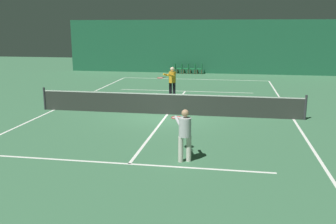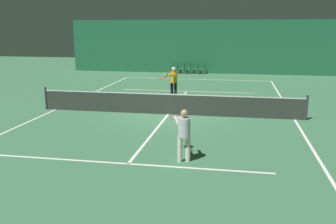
# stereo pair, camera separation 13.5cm
# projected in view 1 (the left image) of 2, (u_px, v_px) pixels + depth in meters

# --- Properties ---
(ground_plane) EXTENTS (60.00, 60.00, 0.00)m
(ground_plane) POSITION_uv_depth(u_px,v_px,m) (167.00, 114.00, 16.94)
(ground_plane) COLOR #3D704C
(backdrop_curtain) EXTENTS (23.00, 0.12, 4.48)m
(backdrop_curtain) POSITION_uv_depth(u_px,v_px,m) (200.00, 47.00, 31.69)
(backdrop_curtain) COLOR #1E5B3D
(backdrop_curtain) RESTS_ON ground
(court_line_baseline_far) EXTENTS (11.00, 0.10, 0.00)m
(court_line_baseline_far) POSITION_uv_depth(u_px,v_px,m) (194.00, 79.00, 28.38)
(court_line_baseline_far) COLOR white
(court_line_baseline_far) RESTS_ON ground
(court_line_service_far) EXTENTS (8.25, 0.10, 0.00)m
(court_line_service_far) POSITION_uv_depth(u_px,v_px,m) (185.00, 91.00, 23.09)
(court_line_service_far) COLOR white
(court_line_service_far) RESTS_ON ground
(court_line_service_near) EXTENTS (8.25, 0.10, 0.00)m
(court_line_service_near) POSITION_uv_depth(u_px,v_px,m) (129.00, 164.00, 10.79)
(court_line_service_near) COLOR white
(court_line_service_near) RESTS_ON ground
(court_line_sideline_left) EXTENTS (0.10, 23.80, 0.00)m
(court_line_sideline_left) POSITION_uv_depth(u_px,v_px,m) (54.00, 110.00, 17.86)
(court_line_sideline_left) COLOR white
(court_line_sideline_left) RESTS_ON ground
(court_line_sideline_right) EXTENTS (0.10, 23.80, 0.00)m
(court_line_sideline_right) POSITION_uv_depth(u_px,v_px,m) (294.00, 119.00, 16.03)
(court_line_sideline_right) COLOR white
(court_line_sideline_right) RESTS_ON ground
(court_line_centre) EXTENTS (0.10, 12.80, 0.00)m
(court_line_centre) POSITION_uv_depth(u_px,v_px,m) (167.00, 114.00, 16.94)
(court_line_centre) COLOR white
(court_line_centre) RESTS_ON ground
(tennis_net) EXTENTS (12.00, 0.10, 1.07)m
(tennis_net) POSITION_uv_depth(u_px,v_px,m) (167.00, 103.00, 16.83)
(tennis_net) COLOR #2D332D
(tennis_net) RESTS_ON ground
(player_near) EXTENTS (0.84, 1.33, 1.57)m
(player_near) POSITION_uv_depth(u_px,v_px,m) (185.00, 131.00, 10.84)
(player_near) COLOR beige
(player_near) RESTS_ON ground
(player_far) EXTENTS (1.02, 1.36, 1.71)m
(player_far) POSITION_uv_depth(u_px,v_px,m) (172.00, 80.00, 20.79)
(player_far) COLOR black
(player_far) RESTS_ON ground
(courtside_chair_0) EXTENTS (0.44, 0.44, 0.84)m
(courtside_chair_0) POSITION_uv_depth(u_px,v_px,m) (174.00, 68.00, 31.90)
(courtside_chair_0) COLOR brown
(courtside_chair_0) RESTS_ON ground
(courtside_chair_1) EXTENTS (0.44, 0.44, 0.84)m
(courtside_chair_1) POSITION_uv_depth(u_px,v_px,m) (180.00, 68.00, 31.81)
(courtside_chair_1) COLOR brown
(courtside_chair_1) RESTS_ON ground
(courtside_chair_2) EXTENTS (0.44, 0.44, 0.84)m
(courtside_chair_2) POSITION_uv_depth(u_px,v_px,m) (187.00, 68.00, 31.71)
(courtside_chair_2) COLOR brown
(courtside_chair_2) RESTS_ON ground
(courtside_chair_3) EXTENTS (0.44, 0.44, 0.84)m
(courtside_chair_3) POSITION_uv_depth(u_px,v_px,m) (194.00, 68.00, 31.62)
(courtside_chair_3) COLOR brown
(courtside_chair_3) RESTS_ON ground
(courtside_chair_4) EXTENTS (0.44, 0.44, 0.84)m
(courtside_chair_4) POSITION_uv_depth(u_px,v_px,m) (200.00, 68.00, 31.52)
(courtside_chair_4) COLOR brown
(courtside_chair_4) RESTS_ON ground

